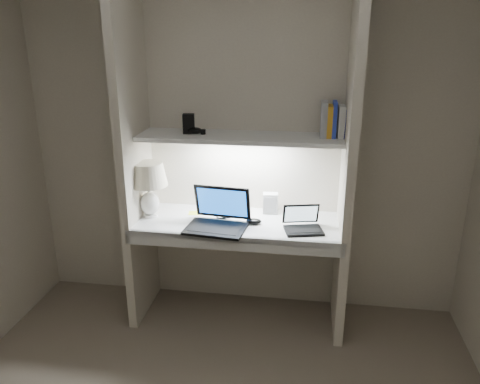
% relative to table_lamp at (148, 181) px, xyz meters
% --- Properties ---
extents(back_wall, '(3.20, 0.01, 2.50)m').
position_rel_table_lamp_xyz_m(back_wall, '(0.64, 0.28, 0.21)').
color(back_wall, beige).
rests_on(back_wall, floor).
extents(alcove_panel_left, '(0.06, 0.55, 2.50)m').
position_rel_table_lamp_xyz_m(alcove_panel_left, '(-0.09, 0.00, 0.21)').
color(alcove_panel_left, beige).
rests_on(alcove_panel_left, floor).
extents(alcove_panel_right, '(0.06, 0.55, 2.50)m').
position_rel_table_lamp_xyz_m(alcove_panel_right, '(1.37, 0.00, 0.21)').
color(alcove_panel_right, beige).
rests_on(alcove_panel_right, floor).
extents(desk, '(1.40, 0.55, 0.04)m').
position_rel_table_lamp_xyz_m(desk, '(0.64, 0.00, -0.29)').
color(desk, white).
rests_on(desk, alcove_panel_left).
extents(desk_apron, '(1.46, 0.03, 0.10)m').
position_rel_table_lamp_xyz_m(desk_apron, '(0.64, -0.26, -0.32)').
color(desk_apron, silver).
rests_on(desk_apron, desk).
extents(shelf, '(1.40, 0.36, 0.03)m').
position_rel_table_lamp_xyz_m(shelf, '(0.64, 0.10, 0.31)').
color(shelf, silver).
rests_on(shelf, back_wall).
extents(strip_light, '(0.60, 0.04, 0.02)m').
position_rel_table_lamp_xyz_m(strip_light, '(0.64, 0.10, 0.29)').
color(strip_light, white).
rests_on(strip_light, shelf).
extents(table_lamp, '(0.27, 0.27, 0.40)m').
position_rel_table_lamp_xyz_m(table_lamp, '(0.00, 0.00, 0.00)').
color(table_lamp, white).
rests_on(table_lamp, desk).
extents(laptop_main, '(0.43, 0.38, 0.26)m').
position_rel_table_lamp_xyz_m(laptop_main, '(0.52, -0.11, -0.21)').
color(laptop_main, black).
rests_on(laptop_main, desk).
extents(laptop_netbook, '(0.29, 0.27, 0.16)m').
position_rel_table_lamp_xyz_m(laptop_netbook, '(1.09, -0.08, -0.23)').
color(laptop_netbook, black).
rests_on(laptop_netbook, desk).
extents(speaker, '(0.12, 0.09, 0.15)m').
position_rel_table_lamp_xyz_m(speaker, '(0.85, 0.19, -0.19)').
color(speaker, silver).
rests_on(speaker, desk).
extents(mouse, '(0.11, 0.07, 0.04)m').
position_rel_table_lamp_xyz_m(mouse, '(0.76, -0.03, -0.25)').
color(mouse, black).
rests_on(mouse, desk).
extents(cable_coil, '(0.13, 0.13, 0.01)m').
position_rel_table_lamp_xyz_m(cable_coil, '(0.55, 0.09, -0.26)').
color(cable_coil, black).
rests_on(cable_coil, desk).
extents(sticky_note, '(0.09, 0.09, 0.00)m').
position_rel_table_lamp_xyz_m(sticky_note, '(0.30, 0.10, -0.27)').
color(sticky_note, '#EDFF35').
rests_on(sticky_note, desk).
extents(book_row, '(0.22, 0.16, 0.24)m').
position_rel_table_lamp_xyz_m(book_row, '(1.29, 0.15, 0.44)').
color(book_row, white).
rests_on(book_row, shelf).
extents(shelf_box, '(0.09, 0.07, 0.14)m').
position_rel_table_lamp_xyz_m(shelf_box, '(0.28, 0.11, 0.39)').
color(shelf_box, black).
rests_on(shelf_box, shelf).
extents(shelf_gadget, '(0.12, 0.09, 0.05)m').
position_rel_table_lamp_xyz_m(shelf_gadget, '(0.33, 0.09, 0.35)').
color(shelf_gadget, black).
rests_on(shelf_gadget, shelf).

